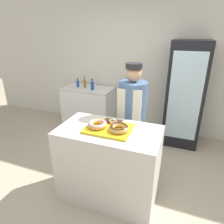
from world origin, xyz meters
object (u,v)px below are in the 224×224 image
Objects in this scene: baker_person at (132,118)px; beverage_fridge at (185,95)px; donut_mini_center at (113,121)px; bottle_amber at (85,83)px; chest_freezer at (89,107)px; donut_light_glaze at (98,124)px; brownie_back_right at (118,122)px; bottle_blue at (78,84)px; bottle_blue_b at (92,85)px; donut_chocolate_glaze at (119,128)px; serving_tray at (109,129)px; brownie_back_left at (108,121)px.

baker_person is 1.29m from beverage_fridge.
bottle_amber is (-1.26, 1.65, -0.03)m from donut_mini_center.
donut_mini_center is 0.10× the size of chest_freezer.
brownie_back_right is at bearing 40.82° from donut_light_glaze.
bottle_blue is at bearing 132.25° from brownie_back_right.
bottle_amber is (-1.35, 1.13, 0.12)m from baker_person.
donut_mini_center is 1.80m from beverage_fridge.
chest_freezer is at bearing 120.18° from donut_light_glaze.
bottle_amber is 0.26m from bottle_blue_b.
donut_chocolate_glaze reaches higher than donut_mini_center.
baker_person is at bearing 79.84° from donut_mini_center.
bottle_amber is (-1.26, 1.79, -0.00)m from serving_tray.
baker_person is 1.76m from bottle_amber.
chest_freezer is at bearing 179.81° from beverage_fridge.
chest_freezer is 0.56m from bottle_blue.
brownie_back_right is 0.48× the size of bottle_blue.
bottle_blue reaches higher than donut_light_glaze.
beverage_fridge is at bearing 66.14° from serving_tray.
bottle_amber is at bearing 164.48° from chest_freezer.
brownie_back_right is at bearing 66.24° from serving_tray.
serving_tray is 1.92m from beverage_fridge.
serving_tray is 0.14m from donut_light_glaze.
donut_light_glaze is at bearing -112.97° from brownie_back_left.
donut_mini_center is at bearing 128.33° from donut_chocolate_glaze.
serving_tray is at bearing -54.87° from bottle_amber.
donut_mini_center is 0.56m from baker_person.
baker_person is at bearing -35.99° from bottle_blue.
bottle_blue_b is at bearing -177.55° from beverage_fridge.
brownie_back_right is 2.19m from bottle_blue.
bottle_blue is at bearing 144.01° from baker_person.
bottle_amber reaches higher than serving_tray.
bottle_blue_b reaches higher than brownie_back_right.
bottle_blue_b is (-1.16, 1.71, -0.05)m from donut_chocolate_glaze.
bottle_blue is (-1.50, 1.09, 0.11)m from baker_person.
baker_person is (0.22, 0.69, -0.17)m from donut_light_glaze.
brownie_back_right is (-0.07, 0.17, -0.02)m from donut_chocolate_glaze.
donut_mini_center is 0.48× the size of bottle_blue_b.
donut_light_glaze is at bearing -116.96° from beverage_fridge.
brownie_back_left is at bearing -106.40° from baker_person.
donut_light_glaze is (-0.13, -0.03, 0.05)m from serving_tray.
beverage_fridge reaches higher than bottle_amber.
serving_tray is 0.15m from brownie_back_right.
baker_person is 7.12× the size of bottle_blue_b.
bottle_blue_b reaches higher than brownie_back_left.
baker_person reaches higher than bottle_blue.
donut_mini_center reaches higher than serving_tray.
bottle_amber reaches higher than brownie_back_right.
beverage_fridge is 1.77× the size of chest_freezer.
brownie_back_left is at bearing 139.18° from donut_chocolate_glaze.
donut_mini_center is at bearing 90.00° from serving_tray.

